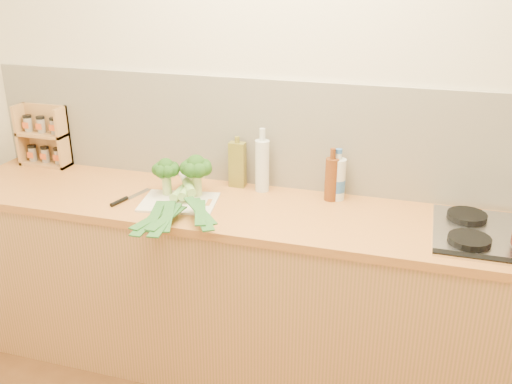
# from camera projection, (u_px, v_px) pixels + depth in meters

# --- Properties ---
(room_shell) EXTENTS (3.50, 3.50, 3.50)m
(room_shell) POSITION_uv_depth(u_px,v_px,m) (285.00, 135.00, 2.78)
(room_shell) COLOR beige
(room_shell) RESTS_ON ground
(counter) EXTENTS (3.20, 0.62, 0.90)m
(counter) POSITION_uv_depth(u_px,v_px,m) (268.00, 292.00, 2.80)
(counter) COLOR #BE7E4F
(counter) RESTS_ON ground
(gas_hob) EXTENTS (0.58, 0.50, 0.04)m
(gas_hob) POSITION_uv_depth(u_px,v_px,m) (506.00, 235.00, 2.35)
(gas_hob) COLOR silver
(gas_hob) RESTS_ON counter
(chopping_board) EXTENTS (0.39, 0.31, 0.01)m
(chopping_board) POSITION_uv_depth(u_px,v_px,m) (179.00, 202.00, 2.69)
(chopping_board) COLOR white
(chopping_board) RESTS_ON counter
(broccoli_left) EXTENTS (0.13, 0.13, 0.18)m
(broccoli_left) POSITION_uv_depth(u_px,v_px,m) (166.00, 170.00, 2.72)
(broccoli_left) COLOR #AAC874
(broccoli_left) RESTS_ON chopping_board
(broccoli_right) EXTENTS (0.15, 0.16, 0.20)m
(broccoli_right) POSITION_uv_depth(u_px,v_px,m) (196.00, 168.00, 2.70)
(broccoli_right) COLOR #AAC874
(broccoli_right) RESTS_ON chopping_board
(leek_front) EXTENTS (0.11, 0.66, 0.04)m
(leek_front) POSITION_uv_depth(u_px,v_px,m) (173.00, 199.00, 2.65)
(leek_front) COLOR white
(leek_front) RESTS_ON chopping_board
(leek_mid) EXTENTS (0.15, 0.71, 0.04)m
(leek_mid) POSITION_uv_depth(u_px,v_px,m) (183.00, 196.00, 2.64)
(leek_mid) COLOR white
(leek_mid) RESTS_ON chopping_board
(leek_back) EXTENTS (0.40, 0.60, 0.04)m
(leek_back) POSITION_uv_depth(u_px,v_px,m) (191.00, 193.00, 2.63)
(leek_back) COLOR white
(leek_back) RESTS_ON chopping_board
(chefs_knife) EXTENTS (0.09, 0.26, 0.02)m
(chefs_knife) POSITION_uv_depth(u_px,v_px,m) (124.00, 200.00, 2.71)
(chefs_knife) COLOR silver
(chefs_knife) RESTS_ON counter
(spice_rack) EXTENTS (0.28, 0.11, 0.34)m
(spice_rack) POSITION_uv_depth(u_px,v_px,m) (45.00, 139.00, 3.15)
(spice_rack) COLOR tan
(spice_rack) RESTS_ON counter
(oil_tin) EXTENTS (0.08, 0.05, 0.26)m
(oil_tin) POSITION_uv_depth(u_px,v_px,m) (237.00, 164.00, 2.85)
(oil_tin) COLOR olive
(oil_tin) RESTS_ON counter
(glass_bottle) EXTENTS (0.07, 0.07, 0.32)m
(glass_bottle) POSITION_uv_depth(u_px,v_px,m) (262.00, 165.00, 2.79)
(glass_bottle) COLOR silver
(glass_bottle) RESTS_ON counter
(amber_bottle) EXTENTS (0.06, 0.06, 0.26)m
(amber_bottle) POSITION_uv_depth(u_px,v_px,m) (332.00, 178.00, 2.69)
(amber_bottle) COLOR #603012
(amber_bottle) RESTS_ON counter
(water_bottle) EXTENTS (0.08, 0.08, 0.23)m
(water_bottle) POSITION_uv_depth(u_px,v_px,m) (337.00, 180.00, 2.71)
(water_bottle) COLOR silver
(water_bottle) RESTS_ON counter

